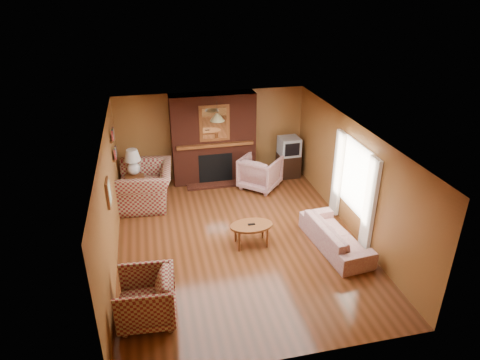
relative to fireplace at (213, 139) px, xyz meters
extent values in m
plane|color=#45220E|center=(0.00, -2.98, -1.18)|extent=(6.50, 6.50, 0.00)
plane|color=silver|center=(0.00, -2.98, 1.22)|extent=(6.50, 6.50, 0.00)
plane|color=#95572E|center=(0.00, 0.27, 0.02)|extent=(6.50, 0.00, 6.50)
plane|color=#95572E|center=(0.00, -6.23, 0.02)|extent=(6.50, 0.00, 6.50)
plane|color=#95572E|center=(-2.50, -2.98, 0.02)|extent=(0.00, 6.50, 6.50)
plane|color=#95572E|center=(2.50, -2.98, 0.02)|extent=(0.00, 6.50, 6.50)
cube|color=#481A0F|center=(0.00, 0.02, 0.02)|extent=(2.20, 0.50, 2.40)
cube|color=black|center=(0.00, -0.21, -0.73)|extent=(0.90, 0.06, 0.80)
cube|color=#481A0F|center=(0.00, -0.38, -1.15)|extent=(1.60, 0.35, 0.06)
cube|color=brown|center=(0.00, -0.25, -0.06)|extent=(2.00, 0.18, 0.08)
cube|color=brown|center=(0.00, -0.22, 0.52)|extent=(0.78, 0.05, 0.95)
cube|color=white|center=(0.00, -0.25, 0.52)|extent=(0.62, 0.02, 0.80)
cube|color=beige|center=(2.44, -3.93, -0.13)|extent=(0.08, 0.35, 2.00)
cube|color=beige|center=(2.44, -2.43, -0.13)|extent=(0.08, 0.35, 2.00)
cube|color=white|center=(2.48, -3.18, 0.12)|extent=(0.03, 1.10, 1.50)
cube|color=brown|center=(-2.47, -1.08, 0.17)|extent=(0.06, 0.55, 0.04)
cube|color=brown|center=(-2.47, -1.08, 0.62)|extent=(0.06, 0.55, 0.04)
cube|color=brown|center=(-2.47, -3.28, 0.37)|extent=(0.04, 0.40, 0.50)
cube|color=beige|center=(-2.44, -3.28, 0.37)|extent=(0.01, 0.32, 0.42)
cylinder|color=black|center=(0.00, -0.68, 1.04)|extent=(0.01, 0.01, 0.35)
cone|color=#B37947|center=(0.00, -0.68, 0.82)|extent=(0.36, 0.36, 0.18)
imported|color=maroon|center=(-1.85, -0.94, -0.70)|extent=(1.41, 1.57, 0.96)
imported|color=maroon|center=(-1.95, -4.95, -0.76)|extent=(1.00, 0.97, 0.85)
imported|color=#BAA790|center=(1.90, -3.72, -0.90)|extent=(0.93, 1.98, 0.56)
imported|color=#BAA790|center=(1.10, -0.71, -0.75)|extent=(1.32, 1.32, 0.86)
ellipsoid|color=brown|center=(0.23, -3.25, -0.72)|extent=(0.89, 0.55, 0.05)
cube|color=black|center=(0.23, -3.25, -0.69)|extent=(0.15, 0.05, 0.02)
cylinder|color=brown|center=(0.53, -3.07, -0.97)|extent=(0.05, 0.05, 0.43)
cylinder|color=brown|center=(-0.07, -3.07, -0.97)|extent=(0.05, 0.05, 0.43)
cylinder|color=brown|center=(0.53, -3.43, -0.97)|extent=(0.05, 0.05, 0.43)
cylinder|color=brown|center=(-0.07, -3.43, -0.97)|extent=(0.05, 0.05, 0.43)
cube|color=brown|center=(-2.10, -0.53, -0.87)|extent=(0.48, 0.48, 0.62)
sphere|color=silver|center=(-2.10, -0.53, -0.41)|extent=(0.32, 0.32, 0.32)
cylinder|color=black|center=(-2.10, -0.53, -0.22)|extent=(0.03, 0.03, 0.10)
cone|color=silver|center=(-2.10, -0.53, -0.04)|extent=(0.40, 0.40, 0.28)
cube|color=black|center=(2.05, -0.18, -0.86)|extent=(0.59, 0.54, 0.63)
cube|color=#9B9DA2|center=(2.05, -0.18, -0.30)|extent=(0.55, 0.54, 0.49)
cube|color=black|center=(2.05, -0.45, -0.30)|extent=(0.41, 0.04, 0.35)
camera|label=1|loc=(-1.64, -10.50, 3.97)|focal=32.00mm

